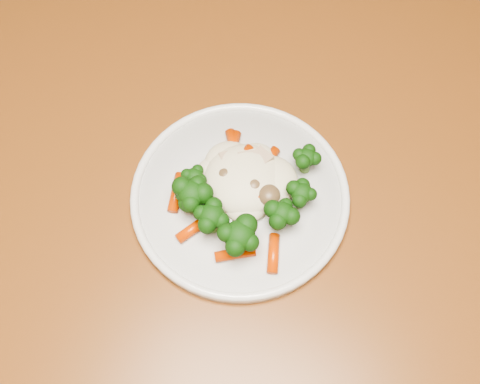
{
  "coord_description": "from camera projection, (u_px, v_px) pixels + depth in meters",
  "views": [
    {
      "loc": [
        -0.21,
        -0.52,
        1.38
      ],
      "look_at": [
        -0.31,
        -0.23,
        0.77
      ],
      "focal_mm": 45.0,
      "sensor_mm": 36.0,
      "label": 1
    }
  ],
  "objects": [
    {
      "name": "dining_table",
      "position": [
        258.0,
        283.0,
        0.76
      ],
      "size": [
        1.41,
        1.16,
        0.75
      ],
      "rotation": [
        0.0,
        0.0,
        0.34
      ],
      "color": "brown",
      "rests_on": "ground"
    },
    {
      "name": "plate",
      "position": [
        240.0,
        197.0,
        0.69
      ],
      "size": [
        0.25,
        0.25,
        0.01
      ],
      "primitive_type": "cylinder",
      "color": "silver",
      "rests_on": "dining_table"
    },
    {
      "name": "meal",
      "position": [
        238.0,
        194.0,
        0.66
      ],
      "size": [
        0.17,
        0.17,
        0.05
      ],
      "color": "beige",
      "rests_on": "plate"
    }
  ]
}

